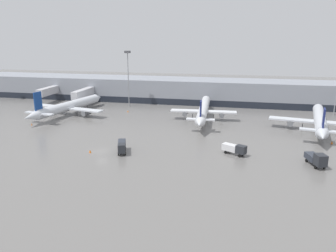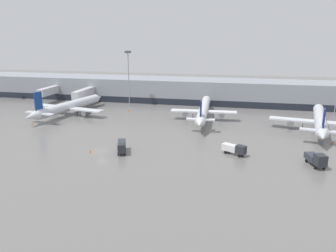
{
  "view_description": "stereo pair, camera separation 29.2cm",
  "coord_description": "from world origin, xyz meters",
  "px_view_note": "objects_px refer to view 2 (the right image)",
  "views": [
    {
      "loc": [
        29.67,
        -65.83,
        25.47
      ],
      "look_at": [
        12.52,
        13.66,
        3.0
      ],
      "focal_mm": 35.0,
      "sensor_mm": 36.0,
      "label": 1
    },
    {
      "loc": [
        29.95,
        -65.77,
        25.47
      ],
      "look_at": [
        12.52,
        13.66,
        3.0
      ],
      "focal_mm": 35.0,
      "sensor_mm": 36.0,
      "label": 2
    }
  ],
  "objects_px": {
    "service_truck_1": "(122,146)",
    "apron_light_mast_6": "(128,63)",
    "parked_jet_1": "(320,120)",
    "traffic_cone_0": "(90,151)",
    "parked_jet_0": "(68,106)",
    "service_truck_0": "(316,159)",
    "traffic_cone_3": "(128,111)",
    "parked_jet_2": "(204,110)",
    "traffic_cone_1": "(332,143)",
    "service_truck_3": "(234,149)",
    "traffic_cone_2": "(30,114)",
    "traffic_cone_4": "(32,124)"
  },
  "relations": [
    {
      "from": "parked_jet_1",
      "to": "traffic_cone_0",
      "type": "distance_m",
      "value": 61.79
    },
    {
      "from": "service_truck_0",
      "to": "service_truck_1",
      "type": "height_order",
      "value": "service_truck_0"
    },
    {
      "from": "parked_jet_1",
      "to": "service_truck_1",
      "type": "relative_size",
      "value": 6.39
    },
    {
      "from": "parked_jet_0",
      "to": "traffic_cone_0",
      "type": "xyz_separation_m",
      "value": [
        23.07,
        -32.55,
        -2.49
      ]
    },
    {
      "from": "parked_jet_2",
      "to": "traffic_cone_0",
      "type": "height_order",
      "value": "parked_jet_2"
    },
    {
      "from": "parked_jet_2",
      "to": "service_truck_1",
      "type": "bearing_deg",
      "value": 153.47
    },
    {
      "from": "service_truck_3",
      "to": "traffic_cone_0",
      "type": "relative_size",
      "value": 8.78
    },
    {
      "from": "traffic_cone_0",
      "to": "traffic_cone_2",
      "type": "xyz_separation_m",
      "value": [
        -35.01,
        28.96,
        -0.01
      ]
    },
    {
      "from": "parked_jet_0",
      "to": "parked_jet_2",
      "type": "bearing_deg",
      "value": -75.44
    },
    {
      "from": "traffic_cone_1",
      "to": "apron_light_mast_6",
      "type": "distance_m",
      "value": 71.89
    },
    {
      "from": "service_truck_1",
      "to": "traffic_cone_3",
      "type": "xyz_separation_m",
      "value": [
        -12.0,
        39.12,
        -1.25
      ]
    },
    {
      "from": "traffic_cone_1",
      "to": "traffic_cone_3",
      "type": "distance_m",
      "value": 64.09
    },
    {
      "from": "service_truck_1",
      "to": "service_truck_3",
      "type": "height_order",
      "value": "service_truck_1"
    },
    {
      "from": "traffic_cone_2",
      "to": "traffic_cone_3",
      "type": "distance_m",
      "value": 32.25
    },
    {
      "from": "parked_jet_0",
      "to": "traffic_cone_3",
      "type": "bearing_deg",
      "value": -54.53
    },
    {
      "from": "parked_jet_1",
      "to": "service_truck_0",
      "type": "xyz_separation_m",
      "value": [
        -6.14,
        -27.01,
        -1.57
      ]
    },
    {
      "from": "service_truck_1",
      "to": "service_truck_3",
      "type": "bearing_deg",
      "value": 80.7
    },
    {
      "from": "parked_jet_1",
      "to": "apron_light_mast_6",
      "type": "height_order",
      "value": "apron_light_mast_6"
    },
    {
      "from": "parked_jet_2",
      "to": "service_truck_0",
      "type": "bearing_deg",
      "value": -143.97
    },
    {
      "from": "traffic_cone_3",
      "to": "traffic_cone_4",
      "type": "height_order",
      "value": "traffic_cone_4"
    },
    {
      "from": "service_truck_3",
      "to": "traffic_cone_4",
      "type": "bearing_deg",
      "value": -162.91
    },
    {
      "from": "apron_light_mast_6",
      "to": "parked_jet_2",
      "type": "bearing_deg",
      "value": -26.7
    },
    {
      "from": "parked_jet_2",
      "to": "service_truck_3",
      "type": "bearing_deg",
      "value": -163.94
    },
    {
      "from": "service_truck_1",
      "to": "traffic_cone_1",
      "type": "height_order",
      "value": "service_truck_1"
    },
    {
      "from": "service_truck_1",
      "to": "apron_light_mast_6",
      "type": "relative_size",
      "value": 0.29
    },
    {
      "from": "service_truck_3",
      "to": "traffic_cone_3",
      "type": "distance_m",
      "value": 50.95
    },
    {
      "from": "parked_jet_0",
      "to": "traffic_cone_0",
      "type": "distance_m",
      "value": 39.98
    },
    {
      "from": "traffic_cone_3",
      "to": "parked_jet_2",
      "type": "bearing_deg",
      "value": -11.81
    },
    {
      "from": "parked_jet_1",
      "to": "service_truck_1",
      "type": "bearing_deg",
      "value": 130.36
    },
    {
      "from": "parked_jet_1",
      "to": "traffic_cone_1",
      "type": "relative_size",
      "value": 47.99
    },
    {
      "from": "parked_jet_2",
      "to": "traffic_cone_1",
      "type": "height_order",
      "value": "parked_jet_2"
    },
    {
      "from": "service_truck_3",
      "to": "apron_light_mast_6",
      "type": "relative_size",
      "value": 0.28
    },
    {
      "from": "traffic_cone_0",
      "to": "parked_jet_1",
      "type": "bearing_deg",
      "value": 28.37
    },
    {
      "from": "service_truck_0",
      "to": "traffic_cone_3",
      "type": "distance_m",
      "value": 65.55
    },
    {
      "from": "parked_jet_0",
      "to": "service_truck_0",
      "type": "bearing_deg",
      "value": -101.67
    },
    {
      "from": "parked_jet_0",
      "to": "traffic_cone_4",
      "type": "height_order",
      "value": "parked_jet_0"
    },
    {
      "from": "parked_jet_2",
      "to": "traffic_cone_1",
      "type": "relative_size",
      "value": 50.25
    },
    {
      "from": "parked_jet_0",
      "to": "traffic_cone_2",
      "type": "relative_size",
      "value": 59.43
    },
    {
      "from": "traffic_cone_4",
      "to": "apron_light_mast_6",
      "type": "bearing_deg",
      "value": 58.48
    },
    {
      "from": "traffic_cone_1",
      "to": "traffic_cone_3",
      "type": "xyz_separation_m",
      "value": [
        -60.0,
        22.54,
        -0.07
      ]
    },
    {
      "from": "parked_jet_1",
      "to": "traffic_cone_2",
      "type": "xyz_separation_m",
      "value": [
        -89.33,
        -0.37,
        -2.81
      ]
    },
    {
      "from": "parked_jet_1",
      "to": "parked_jet_0",
      "type": "bearing_deg",
      "value": 97.54
    },
    {
      "from": "traffic_cone_0",
      "to": "apron_light_mast_6",
      "type": "height_order",
      "value": "apron_light_mast_6"
    },
    {
      "from": "parked_jet_0",
      "to": "service_truck_1",
      "type": "relative_size",
      "value": 6.38
    },
    {
      "from": "traffic_cone_4",
      "to": "traffic_cone_1",
      "type": "bearing_deg",
      "value": -0.01
    },
    {
      "from": "parked_jet_0",
      "to": "service_truck_3",
      "type": "xyz_separation_m",
      "value": [
        54.95,
        -27.05,
        -1.36
      ]
    },
    {
      "from": "parked_jet_0",
      "to": "service_truck_0",
      "type": "relative_size",
      "value": 5.96
    },
    {
      "from": "service_truck_0",
      "to": "traffic_cone_0",
      "type": "xyz_separation_m",
      "value": [
        -48.18,
        -2.32,
        -1.23
      ]
    },
    {
      "from": "parked_jet_2",
      "to": "traffic_cone_3",
      "type": "distance_m",
      "value": 27.42
    },
    {
      "from": "service_truck_1",
      "to": "traffic_cone_2",
      "type": "bearing_deg",
      "value": -141.43
    }
  ]
}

